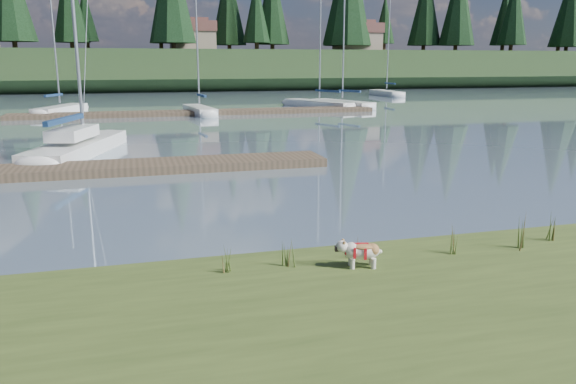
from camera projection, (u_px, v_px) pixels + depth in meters
name	position (u px, v px, depth m)	size (l,w,h in m)	color
ground	(172.00, 115.00, 40.08)	(200.00, 200.00, 0.00)	gray
ridge	(150.00, 70.00, 79.88)	(200.00, 20.00, 5.00)	#1F3319
bulldog	(361.00, 250.00, 9.46)	(0.80, 0.42, 0.47)	silver
sailboat_main	(84.00, 142.00, 23.65)	(4.03, 8.64, 12.28)	white
dock_near	(98.00, 169.00, 19.30)	(16.00, 2.00, 0.30)	#4C3D2C
dock_far	(200.00, 112.00, 40.56)	(26.00, 2.20, 0.30)	#4C3D2C
sailboat_bg_1	(64.00, 109.00, 41.75)	(3.72, 6.96, 10.46)	white
sailboat_bg_2	(198.00, 109.00, 41.17)	(1.99, 6.51, 9.80)	white
sailboat_bg_3	(314.00, 103.00, 47.32)	(4.86, 8.01, 11.89)	white
sailboat_bg_4	(337.00, 103.00, 47.35)	(3.84, 7.57, 11.11)	white
sailboat_bg_5	(384.00, 93.00, 63.41)	(1.67, 7.51, 10.74)	white
weed_0	(288.00, 254.00, 9.51)	(0.17, 0.14, 0.51)	#475B23
weed_1	(357.00, 249.00, 9.89)	(0.17, 0.14, 0.42)	#475B23
weed_2	(522.00, 235.00, 10.35)	(0.17, 0.14, 0.67)	#475B23
weed_3	(226.00, 259.00, 9.23)	(0.17, 0.14, 0.53)	#475B23
weed_4	(452.00, 242.00, 10.12)	(0.17, 0.14, 0.53)	#475B23
weed_5	(552.00, 227.00, 10.89)	(0.17, 0.14, 0.65)	#475B23
mud_lip	(295.00, 265.00, 10.40)	(60.00, 0.50, 0.14)	#33281C
conifer_3	(69.00, 0.00, 74.25)	(4.84, 4.84, 12.25)	#382619
conifer_5	(256.00, 10.00, 79.06)	(3.96, 3.96, 10.35)	#382619
conifer_7	(426.00, 5.00, 86.69)	(5.28, 5.28, 13.20)	#382619
conifer_8	(514.00, 10.00, 86.46)	(4.62, 4.62, 11.77)	#382619
conifer_9	(571.00, 5.00, 92.33)	(5.94, 5.94, 14.62)	#382619
house_1	(192.00, 35.00, 78.46)	(6.30, 5.30, 4.65)	gray
house_2	(357.00, 37.00, 82.81)	(6.30, 5.30, 4.65)	gray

